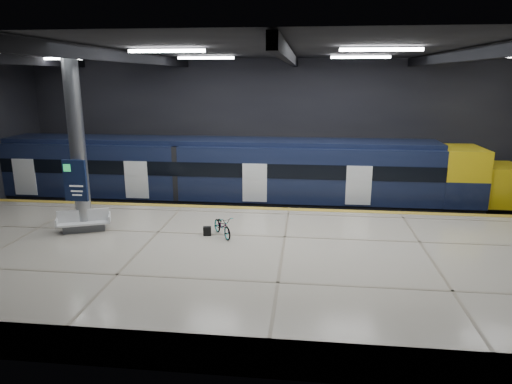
# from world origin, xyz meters

# --- Properties ---
(ground) EXTENTS (30.00, 30.00, 0.00)m
(ground) POSITION_xyz_m (0.00, 0.00, 0.00)
(ground) COLOR black
(ground) RESTS_ON ground
(room_shell) EXTENTS (30.10, 16.10, 8.05)m
(room_shell) POSITION_xyz_m (-0.00, 0.00, 5.72)
(room_shell) COLOR black
(room_shell) RESTS_ON ground
(platform) EXTENTS (30.00, 11.00, 1.10)m
(platform) POSITION_xyz_m (0.00, -2.50, 0.55)
(platform) COLOR #BDB49F
(platform) RESTS_ON ground
(safety_strip) EXTENTS (30.00, 0.40, 0.01)m
(safety_strip) POSITION_xyz_m (0.00, 2.75, 1.11)
(safety_strip) COLOR gold
(safety_strip) RESTS_ON platform
(rails) EXTENTS (30.00, 1.52, 0.16)m
(rails) POSITION_xyz_m (0.00, 5.50, 0.08)
(rails) COLOR gray
(rails) RESTS_ON ground
(train) EXTENTS (29.40, 2.84, 3.79)m
(train) POSITION_xyz_m (-2.95, 5.50, 2.06)
(train) COLOR black
(train) RESTS_ON ground
(bench) EXTENTS (2.17, 1.52, 0.89)m
(bench) POSITION_xyz_m (-7.93, -1.20, 1.41)
(bench) COLOR #595B60
(bench) RESTS_ON platform
(bicycle) EXTENTS (1.29, 1.60, 0.81)m
(bicycle) POSITION_xyz_m (-2.38, -1.16, 1.51)
(bicycle) COLOR #99999E
(bicycle) RESTS_ON platform
(pannier_bag) EXTENTS (0.33, 0.23, 0.35)m
(pannier_bag) POSITION_xyz_m (-2.98, -1.16, 1.28)
(pannier_bag) COLOR black
(pannier_bag) RESTS_ON platform
(info_column) EXTENTS (0.90, 0.78, 6.90)m
(info_column) POSITION_xyz_m (-8.00, -1.03, 4.46)
(info_column) COLOR #9EA0A5
(info_column) RESTS_ON platform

